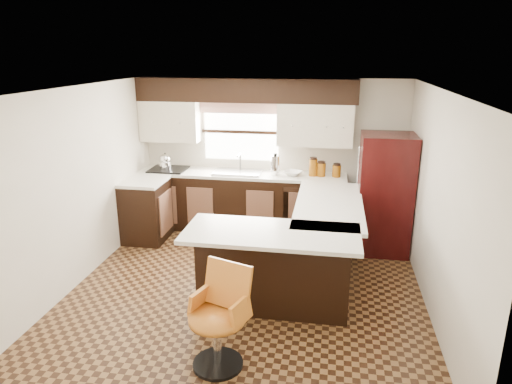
% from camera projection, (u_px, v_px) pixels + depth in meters
% --- Properties ---
extents(floor, '(4.40, 4.40, 0.00)m').
position_uv_depth(floor, '(247.00, 287.00, 5.63)').
color(floor, '#49301A').
rests_on(floor, ground).
extents(ceiling, '(4.40, 4.40, 0.00)m').
position_uv_depth(ceiling, '(246.00, 89.00, 4.92)').
color(ceiling, silver).
rests_on(ceiling, wall_back).
extents(wall_back, '(4.40, 0.00, 4.40)m').
position_uv_depth(wall_back, '(272.00, 154.00, 7.34)').
color(wall_back, beige).
rests_on(wall_back, floor).
extents(wall_front, '(4.40, 0.00, 4.40)m').
position_uv_depth(wall_front, '(188.00, 288.00, 3.20)').
color(wall_front, beige).
rests_on(wall_front, floor).
extents(wall_left, '(0.00, 4.40, 4.40)m').
position_uv_depth(wall_left, '(79.00, 186.00, 5.61)').
color(wall_left, beige).
rests_on(wall_left, floor).
extents(wall_right, '(0.00, 4.40, 4.40)m').
position_uv_depth(wall_right, '(437.00, 205.00, 4.94)').
color(wall_right, beige).
rests_on(wall_right, floor).
extents(base_cab_back, '(3.30, 0.60, 0.90)m').
position_uv_depth(base_cab_back, '(241.00, 203.00, 7.36)').
color(base_cab_back, black).
rests_on(base_cab_back, floor).
extents(base_cab_left, '(0.60, 0.70, 0.90)m').
position_uv_depth(base_cab_left, '(146.00, 211.00, 6.96)').
color(base_cab_left, black).
rests_on(base_cab_left, floor).
extents(counter_back, '(3.30, 0.60, 0.04)m').
position_uv_depth(counter_back, '(241.00, 174.00, 7.22)').
color(counter_back, silver).
rests_on(counter_back, base_cab_back).
extents(counter_left, '(0.60, 0.70, 0.04)m').
position_uv_depth(counter_left, '(144.00, 181.00, 6.82)').
color(counter_left, silver).
rests_on(counter_left, base_cab_left).
extents(soffit, '(3.40, 0.35, 0.36)m').
position_uv_depth(soffit, '(245.00, 90.00, 6.94)').
color(soffit, black).
rests_on(soffit, wall_back).
extents(upper_cab_left, '(0.94, 0.35, 0.64)m').
position_uv_depth(upper_cab_left, '(171.00, 121.00, 7.28)').
color(upper_cab_left, beige).
rests_on(upper_cab_left, wall_back).
extents(upper_cab_right, '(1.14, 0.35, 0.64)m').
position_uv_depth(upper_cab_right, '(315.00, 125.00, 6.92)').
color(upper_cab_right, beige).
rests_on(upper_cab_right, wall_back).
extents(window_pane, '(1.20, 0.02, 0.90)m').
position_uv_depth(window_pane, '(241.00, 132.00, 7.30)').
color(window_pane, white).
rests_on(window_pane, wall_back).
extents(valance, '(1.30, 0.06, 0.18)m').
position_uv_depth(valance, '(240.00, 108.00, 7.15)').
color(valance, '#D19B93').
rests_on(valance, wall_back).
extents(sink, '(0.75, 0.45, 0.03)m').
position_uv_depth(sink, '(238.00, 172.00, 7.19)').
color(sink, '#B2B2B7').
rests_on(sink, counter_back).
extents(dishwasher, '(0.58, 0.03, 0.78)m').
position_uv_depth(dishwasher, '(302.00, 213.00, 6.93)').
color(dishwasher, black).
rests_on(dishwasher, floor).
extents(cooktop, '(0.58, 0.50, 0.02)m').
position_uv_depth(cooktop, '(168.00, 169.00, 7.38)').
color(cooktop, black).
rests_on(cooktop, counter_back).
extents(peninsula_long, '(0.60, 1.95, 0.90)m').
position_uv_depth(peninsula_long, '(324.00, 239.00, 5.94)').
color(peninsula_long, black).
rests_on(peninsula_long, floor).
extents(peninsula_return, '(1.65, 0.60, 0.90)m').
position_uv_depth(peninsula_return, '(274.00, 270.00, 5.11)').
color(peninsula_return, black).
rests_on(peninsula_return, floor).
extents(counter_pen_long, '(0.84, 1.95, 0.04)m').
position_uv_depth(counter_pen_long, '(329.00, 205.00, 5.79)').
color(counter_pen_long, silver).
rests_on(counter_pen_long, peninsula_long).
extents(counter_pen_return, '(1.89, 0.84, 0.04)m').
position_uv_depth(counter_pen_return, '(271.00, 233.00, 4.88)').
color(counter_pen_return, silver).
rests_on(counter_pen_return, peninsula_return).
extents(refrigerator, '(0.73, 0.70, 1.71)m').
position_uv_depth(refrigerator, '(384.00, 194.00, 6.46)').
color(refrigerator, black).
rests_on(refrigerator, floor).
extents(bar_chair, '(0.66, 0.66, 0.96)m').
position_uv_depth(bar_chair, '(217.00, 320.00, 4.10)').
color(bar_chair, '#C97021').
rests_on(bar_chair, floor).
extents(kettle, '(0.19, 0.19, 0.26)m').
position_uv_depth(kettle, '(165.00, 161.00, 7.34)').
color(kettle, silver).
rests_on(kettle, cooktop).
extents(percolator, '(0.14, 0.14, 0.30)m').
position_uv_depth(percolator, '(275.00, 165.00, 7.08)').
color(percolator, silver).
rests_on(percolator, counter_back).
extents(mixing_bowl, '(0.34, 0.34, 0.07)m').
position_uv_depth(mixing_bowl, '(293.00, 173.00, 7.07)').
color(mixing_bowl, white).
rests_on(mixing_bowl, counter_back).
extents(canister_large, '(0.13, 0.13, 0.26)m').
position_uv_depth(canister_large, '(313.00, 168.00, 7.01)').
color(canister_large, '#83480A').
rests_on(canister_large, counter_back).
extents(canister_med, '(0.13, 0.13, 0.20)m').
position_uv_depth(canister_med, '(321.00, 170.00, 7.00)').
color(canister_med, '#83480A').
rests_on(canister_med, counter_back).
extents(canister_small, '(0.13, 0.13, 0.18)m').
position_uv_depth(canister_small, '(337.00, 171.00, 6.96)').
color(canister_small, '#83480A').
rests_on(canister_small, counter_back).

